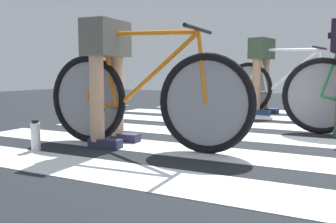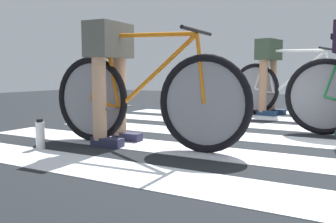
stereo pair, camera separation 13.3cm
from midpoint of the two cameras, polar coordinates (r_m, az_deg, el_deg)
ground at (r=3.39m, az=21.22°, el=-4.43°), size 18.00×14.00×0.02m
crosswalk_markings at (r=3.68m, az=21.53°, el=-3.46°), size 5.40×4.24×0.00m
bicycle_1_of_3 at (r=2.86m, az=-2.79°, el=2.08°), size 1.74×0.52×0.93m
cyclist_1_of_3 at (r=3.02m, az=-7.98°, el=6.99°), size 0.33×0.42×0.98m
bicycle_3_of_3 at (r=5.15m, az=19.03°, el=3.50°), size 1.71×0.56×0.93m
cyclist_3_of_3 at (r=5.28m, az=15.99°, el=6.75°), size 0.38×0.45×1.04m
water_bottle at (r=2.95m, az=-18.30°, el=-3.51°), size 0.07×0.07×0.23m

